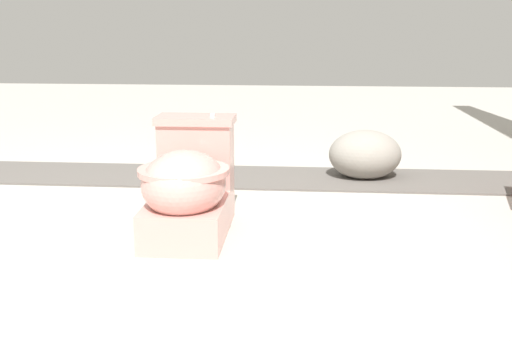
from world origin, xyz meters
The scene contains 4 objects.
ground_plane centered at (0.00, 0.00, 0.00)m, with size 14.00×14.00×0.00m, color #B7B2A8.
gravel_strip centered at (-1.13, 0.50, 0.01)m, with size 0.56×8.00×0.01m, color #605B56.
toilet centered at (-0.09, 0.20, 0.22)m, with size 0.63×0.39×0.52m.
boulder_near centered at (-1.17, 1.08, 0.15)m, with size 0.44×0.35×0.30m, color gray.
Camera 1 is at (2.43, 0.71, 0.91)m, focal length 42.00 mm.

